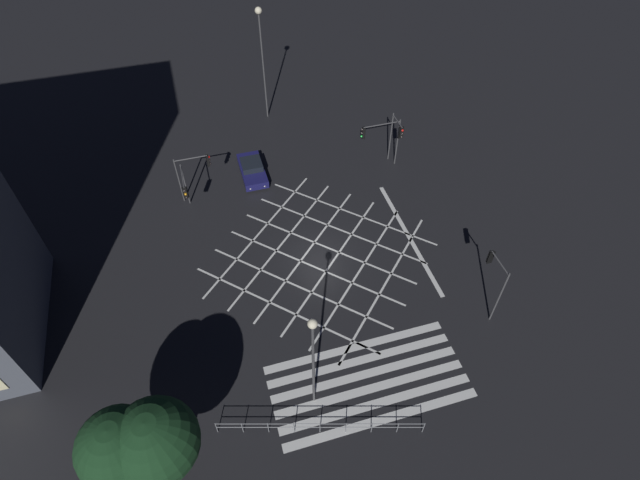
# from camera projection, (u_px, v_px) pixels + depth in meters

# --- Properties ---
(ground_plane) EXTENTS (200.00, 200.00, 0.00)m
(ground_plane) POSITION_uv_depth(u_px,v_px,m) (320.00, 257.00, 33.93)
(ground_plane) COLOR black
(road_markings) EXTENTS (16.36, 20.21, 0.01)m
(road_markings) POSITION_uv_depth(u_px,v_px,m) (350.00, 319.00, 30.54)
(road_markings) COLOR silver
(road_markings) RESTS_ON ground_plane
(traffic_light_nw_cross) EXTENTS (0.36, 2.63, 3.65)m
(traffic_light_nw_cross) POSITION_uv_depth(u_px,v_px,m) (185.00, 188.00, 34.65)
(traffic_light_nw_cross) COLOR #424244
(traffic_light_nw_cross) RESTS_ON ground_plane
(traffic_light_nw_main) EXTENTS (2.57, 0.36, 3.88)m
(traffic_light_nw_main) POSITION_uv_depth(u_px,v_px,m) (195.00, 168.00, 35.87)
(traffic_light_nw_main) COLOR #424244
(traffic_light_nw_main) RESTS_ON ground_plane
(traffic_light_se_cross) EXTENTS (0.36, 2.07, 4.43)m
(traffic_light_se_cross) POSITION_uv_depth(u_px,v_px,m) (495.00, 274.00, 28.81)
(traffic_light_se_cross) COLOR #424244
(traffic_light_se_cross) RESTS_ON ground_plane
(traffic_light_ne_cross) EXTENTS (0.36, 2.00, 4.34)m
(traffic_light_ne_cross) POSITION_uv_depth(u_px,v_px,m) (397.00, 133.00, 38.16)
(traffic_light_ne_cross) COLOR #424244
(traffic_light_ne_cross) RESTS_ON ground_plane
(traffic_light_ne_main) EXTENTS (3.20, 0.36, 4.19)m
(traffic_light_ne_main) POSITION_uv_depth(u_px,v_px,m) (379.00, 135.00, 38.10)
(traffic_light_ne_main) COLOR #424244
(traffic_light_ne_main) RESTS_ON ground_plane
(street_lamp_east) EXTENTS (0.47, 0.47, 7.69)m
(street_lamp_east) POSITION_uv_depth(u_px,v_px,m) (313.00, 350.00, 23.19)
(street_lamp_east) COLOR #424244
(street_lamp_east) RESTS_ON ground_plane
(street_lamp_west) EXTENTS (0.56, 0.56, 9.74)m
(street_lamp_west) POSITION_uv_depth(u_px,v_px,m) (261.00, 41.00, 40.10)
(street_lamp_west) COLOR #424244
(street_lamp_west) RESTS_ON ground_plane
(street_tree_near) EXTENTS (3.52, 3.52, 6.42)m
(street_tree_near) POSITION_uv_depth(u_px,v_px,m) (119.00, 448.00, 20.77)
(street_tree_near) COLOR #38281C
(street_tree_near) RESTS_ON ground_plane
(street_tree_far) EXTENTS (3.81, 3.81, 6.56)m
(street_tree_far) POSITION_uv_depth(u_px,v_px,m) (155.00, 442.00, 20.92)
(street_tree_far) COLOR #38281C
(street_tree_far) RESTS_ON ground_plane
(waiting_car) EXTENTS (1.79, 4.11, 1.28)m
(waiting_car) POSITION_uv_depth(u_px,v_px,m) (252.00, 169.00, 39.24)
(waiting_car) COLOR #191951
(waiting_car) RESTS_ON ground_plane
(pedestrian_railing) EXTENTS (10.21, 3.04, 1.05)m
(pedestrian_railing) POSITION_uv_depth(u_px,v_px,m) (320.00, 427.00, 25.37)
(pedestrian_railing) COLOR gray
(pedestrian_railing) RESTS_ON ground_plane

